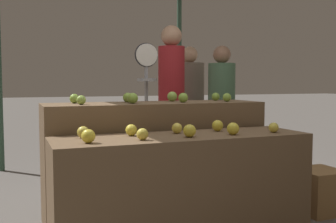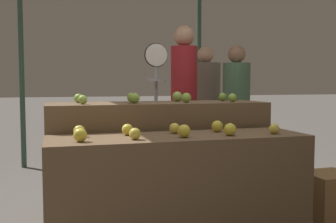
{
  "view_description": "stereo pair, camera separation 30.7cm",
  "coord_description": "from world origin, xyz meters",
  "px_view_note": "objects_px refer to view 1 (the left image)",
  "views": [
    {
      "loc": [
        -1.14,
        -2.55,
        1.17
      ],
      "look_at": [
        0.0,
        0.3,
        0.94
      ],
      "focal_mm": 42.0,
      "sensor_mm": 36.0,
      "label": 1
    },
    {
      "loc": [
        -0.84,
        -2.65,
        1.17
      ],
      "look_at": [
        0.0,
        0.3,
        0.94
      ],
      "focal_mm": 42.0,
      "sensor_mm": 36.0,
      "label": 2
    }
  ],
  "objects_px": {
    "person_customer_right": "(189,100)",
    "produce_scale": "(147,87)",
    "person_vendor_at_scale": "(171,90)",
    "person_customer_left": "(221,102)",
    "wooden_crate_side": "(319,191)"
  },
  "relations": [
    {
      "from": "person_customer_right",
      "to": "produce_scale",
      "type": "bearing_deg",
      "value": 54.34
    },
    {
      "from": "produce_scale",
      "to": "person_customer_left",
      "type": "distance_m",
      "value": 1.14
    },
    {
      "from": "produce_scale",
      "to": "person_customer_right",
      "type": "distance_m",
      "value": 1.24
    },
    {
      "from": "produce_scale",
      "to": "wooden_crate_side",
      "type": "xyz_separation_m",
      "value": [
        1.26,
        -1.12,
        -0.93
      ]
    },
    {
      "from": "person_customer_left",
      "to": "person_customer_right",
      "type": "bearing_deg",
      "value": -96.15
    },
    {
      "from": "person_customer_left",
      "to": "wooden_crate_side",
      "type": "relative_size",
      "value": 4.16
    },
    {
      "from": "person_vendor_at_scale",
      "to": "person_customer_left",
      "type": "bearing_deg",
      "value": -154.85
    },
    {
      "from": "person_customer_left",
      "to": "person_vendor_at_scale",
      "type": "bearing_deg",
      "value": -26.7
    },
    {
      "from": "produce_scale",
      "to": "person_customer_right",
      "type": "height_order",
      "value": "person_customer_right"
    },
    {
      "from": "person_customer_left",
      "to": "wooden_crate_side",
      "type": "bearing_deg",
      "value": 70.59
    },
    {
      "from": "produce_scale",
      "to": "person_vendor_at_scale",
      "type": "xyz_separation_m",
      "value": [
        0.42,
        0.34,
        -0.05
      ]
    },
    {
      "from": "produce_scale",
      "to": "person_vendor_at_scale",
      "type": "relative_size",
      "value": 0.87
    },
    {
      "from": "produce_scale",
      "to": "person_vendor_at_scale",
      "type": "height_order",
      "value": "person_vendor_at_scale"
    },
    {
      "from": "wooden_crate_side",
      "to": "person_vendor_at_scale",
      "type": "bearing_deg",
      "value": 119.91
    },
    {
      "from": "person_customer_left",
      "to": "person_customer_right",
      "type": "distance_m",
      "value": 0.55
    }
  ]
}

